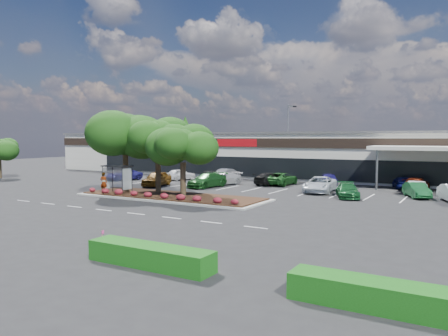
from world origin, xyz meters
The scene contains 31 objects.
ground centered at (0.00, 0.00, 0.00)m, with size 160.00×160.00×0.00m, color black.
retail_store centered at (0.06, 33.91, 3.15)m, with size 80.40×25.20×6.25m.
landscape_island centered at (-2.00, 4.00, 0.12)m, with size 18.00×6.00×0.26m.
lane_markings centered at (-0.14, 10.42, 0.01)m, with size 33.12×20.06×0.01m.
shrub_row centered at (-2.00, 1.90, 0.51)m, with size 17.00×0.80×0.50m, color maroon, non-canonical shape.
bus_shelter centered at (-7.50, 2.95, 2.31)m, with size 2.75×1.55×2.59m.
island_tree_west centered at (-8.00, 4.50, 4.21)m, with size 7.20×7.20×7.89m, color #0E370D, non-canonical shape.
island_tree_mid centered at (-4.50, 5.20, 3.92)m, with size 6.60×6.60×7.32m, color #0E370D, non-canonical shape.
island_tree_east centered at (-0.50, 3.70, 3.51)m, with size 5.80×5.80×6.50m, color #0E370D, non-canonical shape.
hedge_south_east centered at (10.00, -13.50, 0.45)m, with size 6.00×1.30×0.90m, color #14470E.
hedge_south_mid centered at (20.00, -13.50, 0.45)m, with size 7.00×1.30×0.90m, color #14470E.
conifer_north_west centered at (-30.00, 46.00, 5.00)m, with size 4.40×4.40×10.00m, color #0E370D.
person_waiting centered at (-8.48, 2.02, 1.24)m, with size 0.72×0.47×1.96m, color #594C47.
light_pole centered at (-0.24, 28.03, 4.37)m, with size 1.43×0.69×9.87m.
survey_stake centered at (6.70, -13.00, 0.70)m, with size 0.07×0.14×1.10m.
car_0 centered at (-17.49, 14.24, 0.68)m, with size 2.26×4.90×1.36m, color navy.
car_1 centered at (-9.38, 11.03, 0.84)m, with size 1.98×4.91×1.67m, color brown.
car_2 centered at (-3.50, 15.82, 0.71)m, with size 2.00×4.92×1.43m, color #B8B8B8.
car_3 centered at (-3.72, 12.78, 0.78)m, with size 2.19×5.39×1.56m, color #184B1B.
car_5 centered at (8.46, 14.73, 0.79)m, with size 2.61×5.66×1.57m, color silver.
car_6 centered at (11.86, 12.18, 0.66)m, with size 1.86×4.58×1.33m, color #165325.
car_7 centered at (17.31, 15.45, 0.69)m, with size 1.46×4.17×1.38m, color #175528.
car_9 centered at (-11.19, 18.07, 0.73)m, with size 1.73×4.29×1.46m, color silver.
car_10 centered at (-6.35, 17.71, 0.70)m, with size 1.48×4.24×1.40m, color black.
car_11 centered at (-6.47, 22.36, 0.70)m, with size 1.49×4.28×1.41m, color #5A5B62.
car_12 centered at (2.48, 19.11, 0.72)m, with size 2.40×5.20×1.44m, color #1D561F.
car_13 centered at (1.36, 18.52, 0.71)m, with size 2.00×4.91×1.43m, color black.
car_14 centered at (7.46, 20.81, 0.77)m, with size 1.82×4.52×1.54m, color navy.
car_15 centered at (15.14, 22.40, 0.70)m, with size 1.66×4.12×1.40m, color #0E1355.
car_16 centered at (17.09, 17.93, 0.66)m, with size 1.40×4.02×1.33m, color white.
car_17 centered at (16.66, 21.08, 0.69)m, with size 1.92×4.73×1.37m, color #661C0C.
Camera 1 is at (21.94, -27.78, 5.49)m, focal length 35.00 mm.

